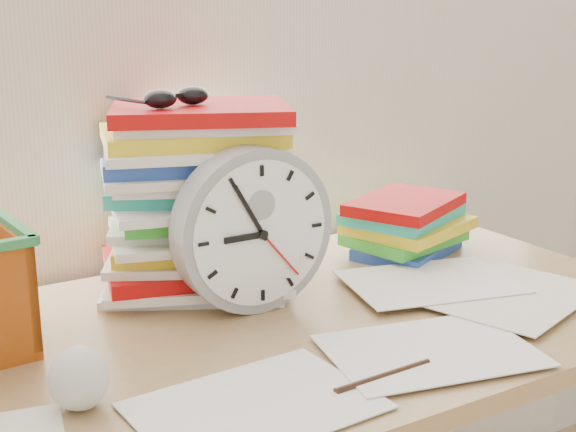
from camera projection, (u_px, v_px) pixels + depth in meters
desk at (250, 372)px, 1.24m from camera, size 1.40×0.70×0.75m
paper_stack at (202, 197)px, 1.37m from camera, size 0.41×0.38×0.32m
clock at (253, 230)px, 1.26m from camera, size 0.26×0.05×0.26m
sunglasses at (177, 97)px, 1.28m from camera, size 0.16×0.15×0.03m
book_stack at (409, 225)px, 1.57m from camera, size 0.31×0.28×0.11m
crumpled_ball at (78, 378)px, 0.97m from camera, size 0.08×0.08×0.08m
pen at (384, 377)px, 1.05m from camera, size 0.16×0.02×0.01m
scattered_papers at (249, 324)px, 1.22m from camera, size 1.26×0.42×0.02m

